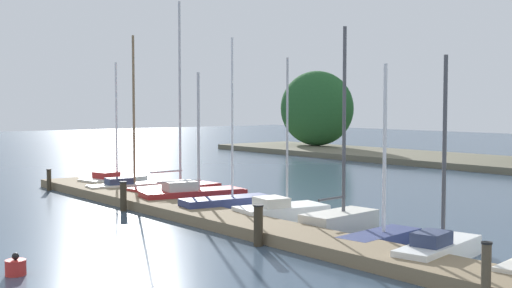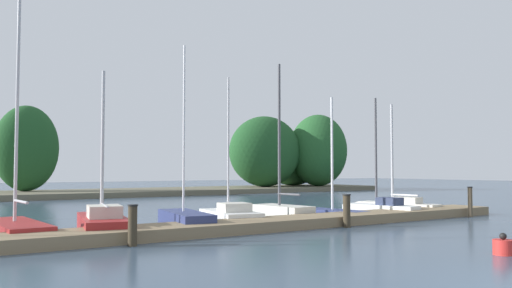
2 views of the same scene
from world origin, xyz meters
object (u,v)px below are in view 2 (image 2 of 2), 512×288
Objects in this scene: sailboat_7 at (334,211)px; channel_buoy_0 at (503,247)px; sailboat_4 at (184,219)px; sailboat_8 at (379,208)px; sailboat_9 at (396,205)px; mooring_piling_2 at (347,211)px; sailboat_5 at (230,215)px; sailboat_3 at (102,222)px; sailboat_6 at (281,209)px; mooring_piling_3 at (470,202)px; mooring_piling_1 at (133,225)px; sailboat_2 at (15,225)px.

sailboat_7 is 9.68× the size of channel_buoy_0.
sailboat_4 is 9.22m from sailboat_8.
sailboat_9 reaches higher than channel_buoy_0.
sailboat_7 is 3.49m from mooring_piling_2.
sailboat_5 is at bearing 81.93° from sailboat_9.
sailboat_6 is (7.44, 0.63, 0.03)m from sailboat_3.
mooring_piling_3 is at bearing 37.62° from channel_buoy_0.
mooring_piling_1 is at bearing -179.93° from mooring_piling_3.
sailboat_3 is 0.94× the size of sailboat_5.
sailboat_9 reaches higher than mooring_piling_3.
sailboat_5 is at bearing 100.22° from channel_buoy_0.
sailboat_9 is 4.69× the size of mooring_piling_1.
sailboat_9 is (6.73, -0.12, -0.06)m from sailboat_6.
mooring_piling_3 is (9.87, -3.40, 0.33)m from sailboat_5.
sailboat_7 reaches higher than mooring_piling_3.
sailboat_8 is (11.93, -0.52, -0.01)m from sailboat_3.
mooring_piling_1 is 14.92m from mooring_piling_3.
sailboat_6 reaches higher than sailboat_3.
mooring_piling_3 is at bearing -105.08° from sailboat_2.
sailboat_8 is 4.47× the size of mooring_piling_2.
mooring_piling_3 is 2.46× the size of channel_buoy_0.
sailboat_5 is (4.90, 0.40, -0.06)m from sailboat_3.
mooring_piling_1 is (-2.87, -2.77, 0.21)m from sailboat_4.
sailboat_2 reaches higher than mooring_piling_1.
sailboat_7 is at bearing 88.67° from sailboat_9.
sailboat_9 is 4.46× the size of mooring_piling_2.
sailboat_8 is 2.47m from sailboat_9.
mooring_piling_2 is at bearing 109.08° from sailboat_9.
sailboat_3 is at bearing 76.23° from sailboat_8.
sailboat_3 is 11.94m from sailboat_8.
sailboat_8 is 3.78m from mooring_piling_3.
mooring_piling_2 is at bearing 108.18° from sailboat_8.
sailboat_7 is (6.96, 0.17, -0.06)m from sailboat_4.
sailboat_6 is at bearing 85.40° from channel_buoy_0.
sailboat_2 is 1.31× the size of sailboat_6.
mooring_piling_3 is at bearing -93.67° from sailboat_4.
sailboat_7 is 4.38× the size of mooring_piling_2.
sailboat_6 is at bearing -75.42° from sailboat_5.
sailboat_2 is at bearing 73.69° from sailboat_8.
sailboat_7 is 0.98× the size of sailboat_9.
sailboat_5 reaches higher than mooring_piling_1.
sailboat_9 is at bearing -79.84° from sailboat_5.
sailboat_5 is at bearing -64.39° from sailboat_4.
sailboat_2 reaches higher than sailboat_4.
sailboat_2 is 16.55m from sailboat_9.
sailboat_4 is 11.48m from sailboat_9.
mooring_piling_1 is 0.95× the size of mooring_piling_2.
mooring_piling_2 is at bearing 137.63° from sailboat_7.
sailboat_2 is at bearing 159.97° from mooring_piling_2.
channel_buoy_0 is at bearing -140.73° from sailboat_2.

